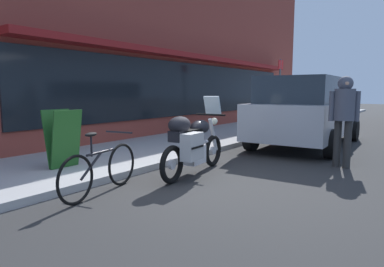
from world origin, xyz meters
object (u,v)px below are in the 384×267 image
(touring_motorcycle, at_px, (192,142))
(parked_minivan, at_px, (307,110))
(parked_bicycle, at_px, (101,169))
(pedestrian_walking, at_px, (344,110))
(parking_sign_pole, at_px, (280,87))
(sandwich_board_sign, at_px, (63,139))

(touring_motorcycle, distance_m, parked_minivan, 4.57)
(parked_bicycle, relative_size, pedestrian_walking, 0.93)
(parked_bicycle, height_order, parking_sign_pole, parking_sign_pole)
(parking_sign_pole, bearing_deg, parked_bicycle, -174.09)
(parked_minivan, bearing_deg, parking_sign_pole, 32.96)
(parked_minivan, relative_size, sandwich_board_sign, 4.81)
(parked_bicycle, height_order, sandwich_board_sign, sandwich_board_sign)
(parked_bicycle, relative_size, parking_sign_pole, 0.65)
(parked_minivan, distance_m, parking_sign_pole, 3.75)
(touring_motorcycle, distance_m, pedestrian_walking, 3.04)
(pedestrian_walking, bearing_deg, parked_bicycle, 148.02)
(parked_minivan, bearing_deg, touring_motorcycle, 172.50)
(parked_minivan, height_order, pedestrian_walking, parked_minivan)
(parking_sign_pole, bearing_deg, sandwich_board_sign, 176.44)
(touring_motorcycle, xyz_separation_m, parked_bicycle, (-1.64, 0.46, -0.23))
(parked_bicycle, bearing_deg, parking_sign_pole, 5.91)
(parked_minivan, distance_m, sandwich_board_sign, 6.30)
(parked_bicycle, distance_m, sandwich_board_sign, 1.58)
(touring_motorcycle, xyz_separation_m, sandwich_board_sign, (-1.24, 1.96, 0.04))
(parking_sign_pole, bearing_deg, touring_motorcycle, -169.48)
(parked_minivan, xyz_separation_m, parking_sign_pole, (3.10, 2.01, 0.66))
(parked_bicycle, height_order, pedestrian_walking, pedestrian_walking)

